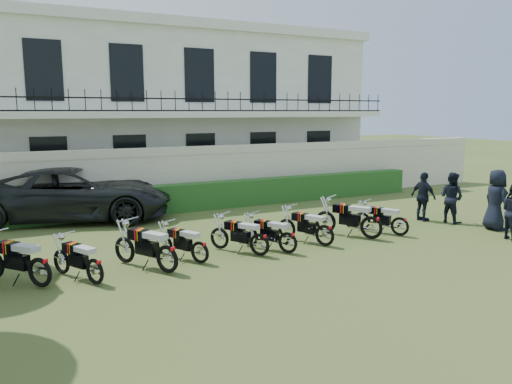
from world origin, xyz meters
The scene contains 17 objects.
ground centered at (0.00, 0.00, 0.00)m, with size 100.00×100.00×0.00m, color #415221.
perimeter_wall centered at (0.00, 8.00, 1.17)m, with size 30.00×0.35×2.30m.
hedge centered at (1.00, 7.20, 0.50)m, with size 18.00×0.60×1.00m, color #254719.
building centered at (0.00, 13.96, 3.71)m, with size 20.40×9.60×7.40m.
motorcycle_1 centered at (-5.50, 0.77, 0.50)m, with size 1.35×1.60×1.09m.
motorcycle_2 centered at (-4.46, 0.44, 0.44)m, with size 0.90×1.60×0.96m.
motorcycle_3 centered at (-2.88, 0.48, 0.51)m, with size 1.09×1.81×1.10m.
motorcycle_4 centered at (-1.97, 0.84, 0.43)m, with size 0.92×1.51×0.92m.
motorcycle_5 centered at (-0.41, 0.76, 0.45)m, with size 1.03×1.58×0.99m.
motorcycle_6 centered at (0.34, 0.63, 0.44)m, with size 0.94×1.57×0.95m.
motorcycle_7 centered at (1.59, 0.79, 0.46)m, with size 0.89×1.71×1.00m.
motorcycle_8 centered at (3.20, 0.81, 0.52)m, with size 1.15×1.83×1.13m.
motorcycle_9 centered at (4.20, 0.74, 0.44)m, with size 0.88×1.60×0.95m.
suv centered at (-4.00, 7.39, 0.88)m, with size 2.93×6.36×1.77m, color black.
officer_3 centered at (7.43, 0.09, 0.94)m, with size 0.92×0.60×1.87m, color black.
officer_4 centered at (7.01, 1.43, 0.83)m, with size 0.81×0.63×1.66m, color black.
officer_5 centered at (6.37, 2.02, 0.82)m, with size 0.96×0.40×1.64m, color black.
Camera 1 is at (-5.96, -10.06, 3.63)m, focal length 35.00 mm.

